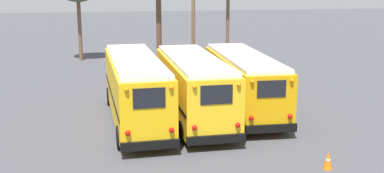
# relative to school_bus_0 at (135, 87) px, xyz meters

# --- Properties ---
(ground_plane) EXTENTS (160.00, 160.00, 0.00)m
(ground_plane) POSITION_rel_school_bus_0_xyz_m (2.88, 1.08, -1.77)
(ground_plane) COLOR #424247
(school_bus_0) EXTENTS (2.80, 10.23, 3.26)m
(school_bus_0) POSITION_rel_school_bus_0_xyz_m (0.00, 0.00, 0.00)
(school_bus_0) COLOR yellow
(school_bus_0) RESTS_ON ground
(school_bus_1) EXTENTS (2.72, 9.45, 3.21)m
(school_bus_1) POSITION_rel_school_bus_0_xyz_m (2.88, -0.13, -0.03)
(school_bus_1) COLOR yellow
(school_bus_1) RESTS_ON ground
(school_bus_2) EXTENTS (2.68, 9.52, 3.10)m
(school_bus_2) POSITION_rel_school_bus_0_xyz_m (5.76, 0.82, -0.08)
(school_bus_2) COLOR #E5A00C
(school_bus_2) RESTS_ON ground
(utility_pole) EXTENTS (1.80, 0.25, 7.57)m
(utility_pole) POSITION_rel_school_bus_0_xyz_m (4.61, 9.14, 2.21)
(utility_pole) COLOR brown
(utility_pole) RESTS_ON ground
(traffic_cone) EXTENTS (0.36, 0.36, 0.67)m
(traffic_cone) POSITION_rel_school_bus_0_xyz_m (6.68, -7.38, -1.43)
(traffic_cone) COLOR orange
(traffic_cone) RESTS_ON ground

